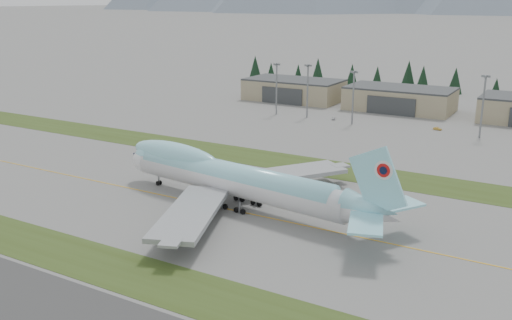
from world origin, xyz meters
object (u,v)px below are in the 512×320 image
Objects in this scene: hangar_left at (294,90)px; service_vehicle_a at (334,120)px; hangar_center at (400,99)px; boeing_747_freighter at (233,178)px; service_vehicle_b at (437,130)px.

hangar_left is 51.72m from service_vehicle_a.
hangar_center is 40.31m from service_vehicle_a.
boeing_747_freighter reaches higher than service_vehicle_b.
boeing_747_freighter reaches higher than hangar_left.
service_vehicle_a reaches higher than service_vehicle_b.
hangar_center is at bearing 97.78° from boeing_747_freighter.
hangar_left is at bearing 118.23° from boeing_747_freighter.
service_vehicle_a is (-19.39, 111.25, -7.17)m from boeing_747_freighter.
boeing_747_freighter is at bearing -68.99° from hangar_left.
hangar_left is (-56.43, 146.93, -1.78)m from boeing_747_freighter.
service_vehicle_b is at bearing -52.89° from hangar_center.
hangar_center is at bearing 0.00° from hangar_left.
hangar_left is 13.80× the size of service_vehicle_a.
hangar_left is at bearing 82.26° from service_vehicle_b.
service_vehicle_b is (25.57, -33.80, -5.39)m from hangar_center.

